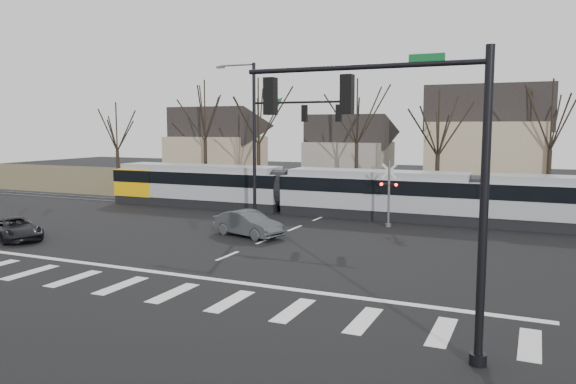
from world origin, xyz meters
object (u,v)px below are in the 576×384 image
at_px(sedan, 248,224).
at_px(tram, 374,192).
at_px(suv, 15,228).
at_px(rail_crossing_signal, 389,196).

bearing_deg(sedan, tram, -8.73).
bearing_deg(suv, tram, -21.72).
bearing_deg(rail_crossing_signal, tram, 118.93).
xyz_separation_m(sedan, rail_crossing_signal, (6.40, 6.10, 1.18)).
distance_m(tram, sedan, 10.44).
distance_m(sedan, rail_crossing_signal, 8.92).
distance_m(suv, rail_crossing_signal, 21.26).
xyz_separation_m(sedan, suv, (-11.08, -5.94, -0.11)).
height_order(sedan, rail_crossing_signal, rail_crossing_signal).
bearing_deg(suv, rail_crossing_signal, -31.31).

